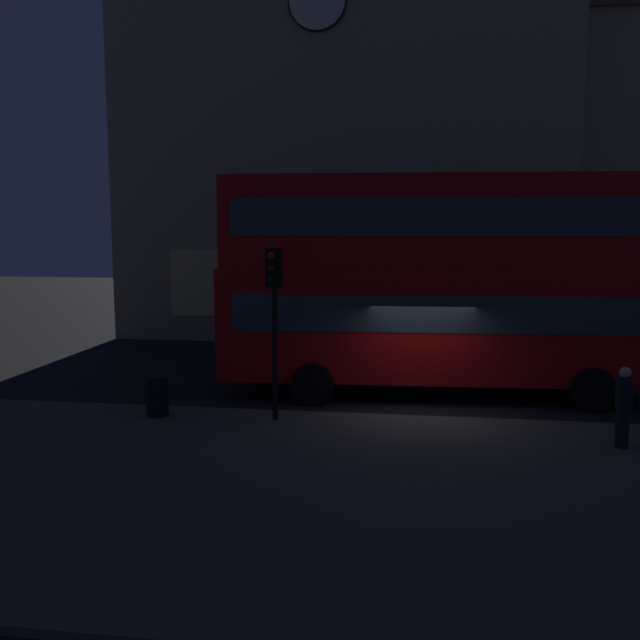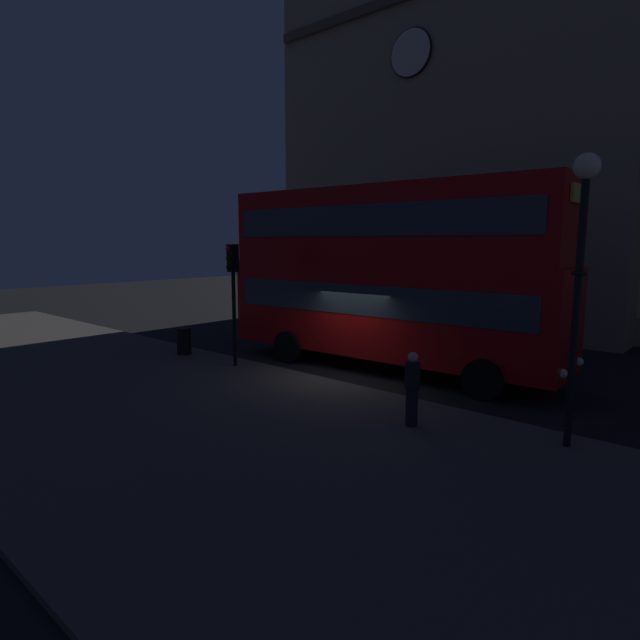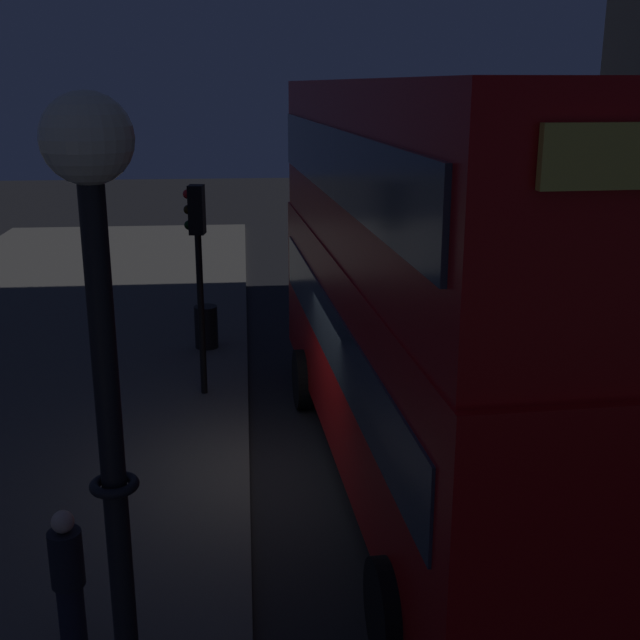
% 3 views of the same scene
% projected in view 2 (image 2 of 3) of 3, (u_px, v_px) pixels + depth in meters
% --- Properties ---
extents(ground_plane, '(80.00, 80.00, 0.00)m').
position_uv_depth(ground_plane, '(340.00, 379.00, 15.51)').
color(ground_plane, black).
extents(sidewalk_slab, '(44.00, 9.22, 0.12)m').
position_uv_depth(sidewalk_slab, '(193.00, 420.00, 11.73)').
color(sidewalk_slab, '#4C4944').
rests_on(sidewalk_slab, ground).
extents(building_with_clock, '(17.31, 10.22, 16.82)m').
position_uv_depth(building_with_clock, '(472.00, 156.00, 27.09)').
color(building_with_clock, tan).
rests_on(building_with_clock, ground).
extents(double_decker_bus, '(11.15, 3.23, 5.67)m').
position_uv_depth(double_decker_bus, '(386.00, 270.00, 16.24)').
color(double_decker_bus, '#B20F0F').
rests_on(double_decker_bus, ground).
extents(traffic_light_near_kerb, '(0.35, 0.38, 3.82)m').
position_uv_depth(traffic_light_near_kerb, '(233.00, 279.00, 16.23)').
color(traffic_light_near_kerb, black).
rests_on(traffic_light_near_kerb, sidewalk_slab).
extents(street_lamp, '(0.47, 0.47, 5.47)m').
position_uv_depth(street_lamp, '(581.00, 242.00, 9.53)').
color(street_lamp, black).
rests_on(street_lamp, sidewalk_slab).
extents(pedestrian, '(0.33, 0.33, 1.61)m').
position_uv_depth(pedestrian, '(412.00, 388.00, 11.10)').
color(pedestrian, black).
rests_on(pedestrian, sidewalk_slab).
extents(litter_bin, '(0.50, 0.50, 0.92)m').
position_uv_depth(litter_bin, '(184.00, 341.00, 18.34)').
color(litter_bin, black).
rests_on(litter_bin, sidewalk_slab).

